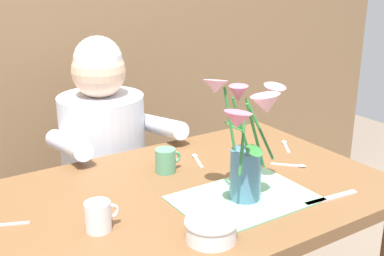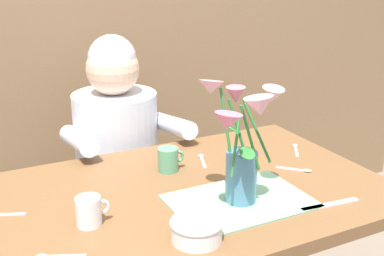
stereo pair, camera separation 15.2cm
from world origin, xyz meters
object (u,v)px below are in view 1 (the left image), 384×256
flower_vase (247,142)px  dinner_knife (331,198)px  seated_person (105,175)px  ceramic_mug (99,216)px  ceramic_bowl (211,229)px  coffee_cup (166,160)px

flower_vase → dinner_knife: flower_vase is taller
seated_person → ceramic_mug: size_ratio=12.20×
flower_vase → ceramic_mug: (-0.42, 0.08, -0.14)m
ceramic_bowl → ceramic_mug: (-0.22, 0.20, 0.01)m
flower_vase → coffee_cup: bearing=106.3°
coffee_cup → ceramic_mug: 0.40m
flower_vase → ceramic_bowl: 0.28m
ceramic_bowl → dinner_knife: bearing=-1.3°
ceramic_bowl → coffee_cup: 0.44m
ceramic_bowl → seated_person: bearing=84.5°
seated_person → ceramic_bowl: 0.91m
ceramic_bowl → coffee_cup: size_ratio=1.46×
seated_person → flower_vase: bearing=-78.4°
seated_person → ceramic_bowl: seated_person is taller
dinner_knife → coffee_cup: size_ratio=2.04×
seated_person → ceramic_mug: bearing=-111.2°
dinner_knife → coffee_cup: (-0.31, 0.43, 0.04)m
seated_person → coffee_cup: seated_person is taller
ceramic_bowl → dinner_knife: (0.43, -0.01, -0.03)m
flower_vase → coffee_cup: (-0.09, 0.31, -0.14)m
ceramic_mug → flower_vase: bearing=-10.3°
seated_person → flower_vase: (0.12, -0.76, 0.36)m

